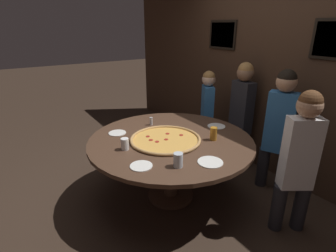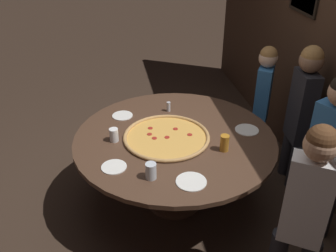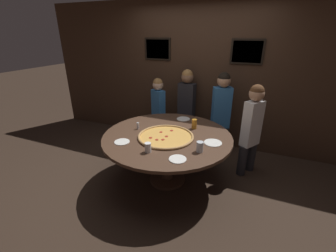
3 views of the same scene
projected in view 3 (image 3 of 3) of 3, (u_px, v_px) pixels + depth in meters
name	position (u px, v px, depth m)	size (l,w,h in m)	color
ground_plane	(167.00, 180.00, 3.37)	(24.00, 24.00, 0.00)	#38281E
back_wall	(198.00, 76.00, 4.12)	(6.40, 0.08, 2.60)	#3D281C
dining_table	(167.00, 142.00, 3.12)	(1.76, 1.76, 0.74)	#4C3323
giant_pizza	(166.00, 136.00, 3.01)	(0.75, 0.75, 0.03)	#E5A84C
drink_cup_beside_pizza	(148.00, 148.00, 2.62)	(0.08, 0.08, 0.12)	white
drink_cup_by_shaker	(200.00, 147.00, 2.63)	(0.08, 0.08, 0.13)	silver
drink_cup_near_right	(194.00, 124.00, 3.26)	(0.07, 0.07, 0.14)	#BC7A23
white_plate_near_front	(122.00, 142.00, 2.88)	(0.20, 0.20, 0.01)	white
white_plate_right_side	(183.00, 119.00, 3.64)	(0.21, 0.21, 0.01)	white
white_plate_beside_cup	(213.00, 143.00, 2.86)	(0.23, 0.23, 0.01)	white
white_plate_far_back	(178.00, 159.00, 2.49)	(0.20, 0.20, 0.01)	white
condiment_shaker	(138.00, 126.00, 3.25)	(0.04, 0.04, 0.10)	silver
diner_side_right	(158.00, 108.00, 4.23)	(0.33, 0.26, 1.28)	#232328
diner_side_left	(221.00, 109.00, 3.83)	(0.38, 0.27, 1.45)	#232328
diner_far_right	(187.00, 104.00, 4.15)	(0.37, 0.22, 1.45)	#232328
diner_far_left	(252.00, 125.00, 3.26)	(0.29, 0.36, 1.39)	#232328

